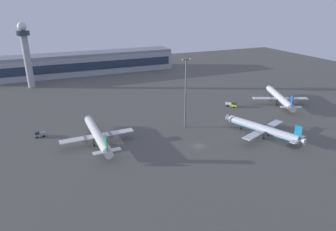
{
  "coord_description": "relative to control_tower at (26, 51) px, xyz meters",
  "views": [
    {
      "loc": [
        -54.14,
        -94.06,
        54.47
      ],
      "look_at": [
        -2.02,
        26.68,
        4.0
      ],
      "focal_mm": 32.09,
      "sensor_mm": 36.0,
      "label": 1
    }
  ],
  "objects": [
    {
      "name": "control_tower",
      "position": [
        0.0,
        0.0,
        0.0
      ],
      "size": [
        8.0,
        8.0,
        42.17
      ],
      "color": "#A8A8B2",
      "rests_on": "ground"
    },
    {
      "name": "airplane_terminal_side",
      "position": [
        24.19,
        -103.02,
        -20.54
      ],
      "size": [
        29.62,
        38.09,
        9.78
      ],
      "rotation": [
        0.0,
        0.0,
        0.03
      ],
      "color": "silver",
      "rests_on": "ground"
    },
    {
      "name": "airplane_mid_apron",
      "position": [
        127.22,
        -93.76,
        -20.45
      ],
      "size": [
        29.25,
        37.04,
        10.03
      ],
      "rotation": [
        0.0,
        0.0,
        -0.41
      ],
      "color": "silver",
      "rests_on": "ground"
    },
    {
      "name": "terminal_building",
      "position": [
        38.8,
        27.38,
        -16.15
      ],
      "size": [
        142.47,
        22.4,
        16.4
      ],
      "color": "#9EA3AD",
      "rests_on": "ground"
    },
    {
      "name": "apron_light_east",
      "position": [
        64.29,
        -101.68,
        -6.5
      ],
      "size": [
        4.8,
        0.9,
        31.66
      ],
      "color": "slate",
      "rests_on": "ground"
    },
    {
      "name": "ground_plane",
      "position": [
        60.86,
        -121.35,
        -24.24
      ],
      "size": [
        416.0,
        416.0,
        0.0
      ],
      "primitive_type": "plane",
      "color": "#56544F"
    },
    {
      "name": "cargo_loader",
      "position": [
        2.61,
        -86.85,
        -23.06
      ],
      "size": [
        4.22,
        2.16,
        2.25
      ],
      "rotation": [
        0.0,
        0.0,
        1.61
      ],
      "color": "gray",
      "rests_on": "ground"
    },
    {
      "name": "airplane_near_gate",
      "position": [
        90.07,
        -124.13,
        -20.72
      ],
      "size": [
        27.53,
        34.93,
        9.32
      ],
      "rotation": [
        0.0,
        0.0,
        0.37
      ],
      "color": "silver",
      "rests_on": "ground"
    },
    {
      "name": "fuel_truck",
      "position": [
        100.29,
        -86.59,
        -22.87
      ],
      "size": [
        5.74,
        6.12,
        2.35
      ],
      "rotation": [
        0.0,
        0.0,
        3.86
      ],
      "color": "yellow",
      "rests_on": "ground"
    }
  ]
}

